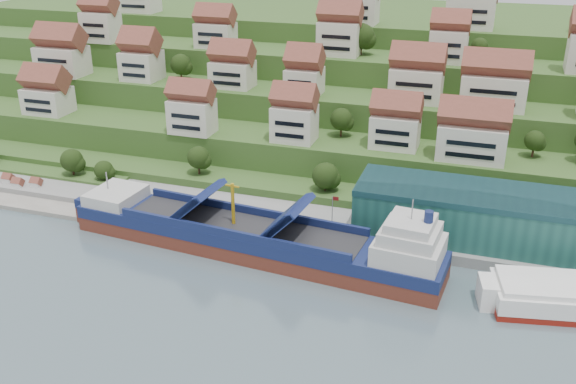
% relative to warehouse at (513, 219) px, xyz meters
% --- Properties ---
extents(ground, '(300.00, 300.00, 0.00)m').
position_rel_warehouse_xyz_m(ground, '(-52.00, -17.00, -7.20)').
color(ground, slate).
rests_on(ground, ground).
extents(quay, '(180.00, 14.00, 2.20)m').
position_rel_warehouse_xyz_m(quay, '(-32.00, -2.00, -6.10)').
color(quay, gray).
rests_on(quay, ground).
extents(pebble_beach, '(45.00, 20.00, 1.00)m').
position_rel_warehouse_xyz_m(pebble_beach, '(-110.00, -5.00, -6.70)').
color(pebble_beach, gray).
rests_on(pebble_beach, ground).
extents(hillside, '(260.00, 128.00, 31.00)m').
position_rel_warehouse_xyz_m(hillside, '(-52.00, 86.55, 3.46)').
color(hillside, '#2D4C1E').
rests_on(hillside, ground).
extents(hillside_village, '(159.63, 63.07, 28.50)m').
position_rel_warehouse_xyz_m(hillside_village, '(-46.49, 43.07, 16.96)').
color(hillside_village, silver).
rests_on(hillside_village, ground).
extents(hillside_trees, '(144.44, 62.54, 30.84)m').
position_rel_warehouse_xyz_m(hillside_trees, '(-53.57, 31.51, 10.93)').
color(hillside_trees, '#233913').
rests_on(hillside_trees, ground).
extents(warehouse, '(60.00, 15.00, 10.00)m').
position_rel_warehouse_xyz_m(warehouse, '(0.00, 0.00, 0.00)').
color(warehouse, '#215951').
rests_on(warehouse, quay).
extents(flagpole, '(1.28, 0.16, 8.00)m').
position_rel_warehouse_xyz_m(flagpole, '(-33.89, -7.00, -0.32)').
color(flagpole, gray).
rests_on(flagpole, quay).
extents(beach_huts, '(14.40, 3.70, 2.20)m').
position_rel_warehouse_xyz_m(beach_huts, '(-112.00, -6.25, -5.10)').
color(beach_huts, white).
rests_on(beach_huts, pebble_beach).
extents(cargo_ship, '(75.66, 18.20, 16.58)m').
position_rel_warehouse_xyz_m(cargo_ship, '(-45.73, -15.91, -4.01)').
color(cargo_ship, maroon).
rests_on(cargo_ship, ground).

